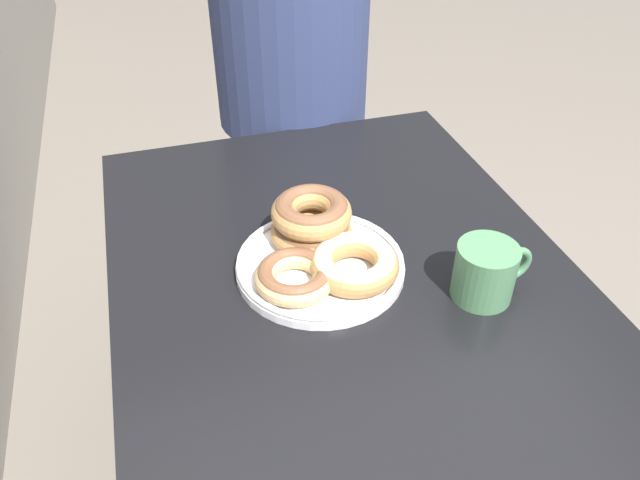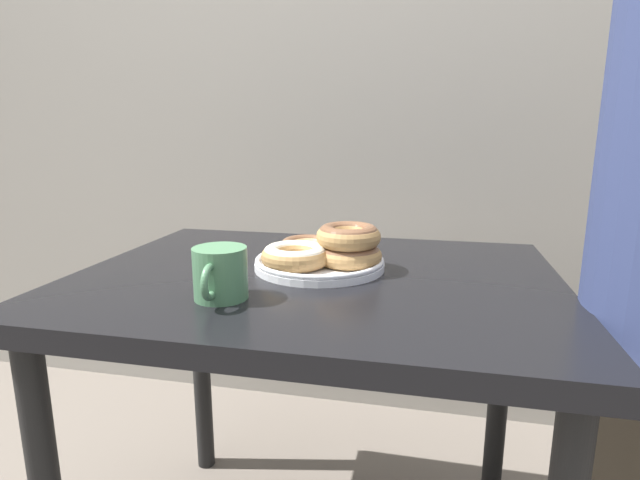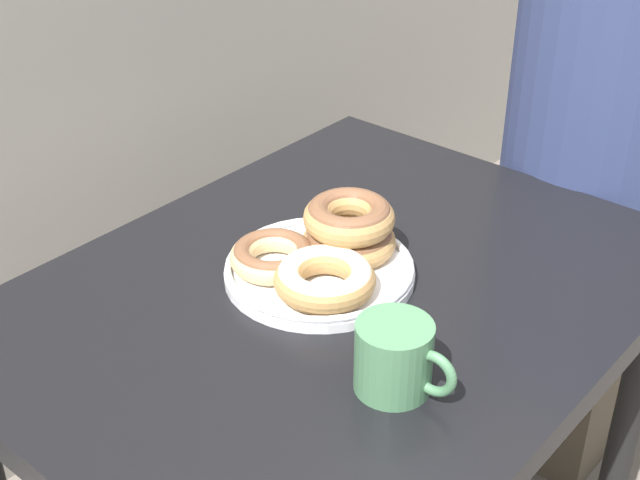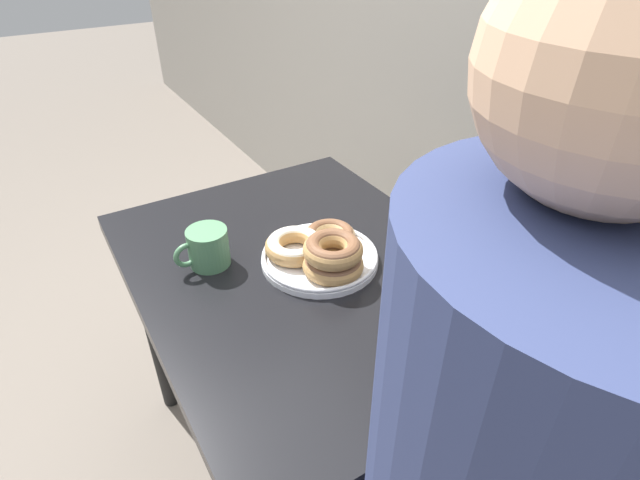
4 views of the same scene
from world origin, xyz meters
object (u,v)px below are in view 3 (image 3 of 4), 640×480
Objects in this scene: donut_plate at (326,253)px; coffee_mug at (396,357)px; person_figure at (611,121)px; dining_table at (339,339)px.

donut_plate reaches higher than coffee_mug.
donut_plate is at bearing 169.39° from person_figure.
donut_plate is 0.25m from coffee_mug.
dining_table is at bearing 172.41° from person_figure.
person_figure is (0.64, -0.12, 0.02)m from donut_plate.
coffee_mug is (-0.13, -0.22, 0.01)m from donut_plate.
coffee_mug is at bearing -173.01° from person_figure.
dining_table is 0.13m from donut_plate.
dining_table is at bearing 56.01° from coffee_mug.
person_figure is at bearing -10.61° from donut_plate.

